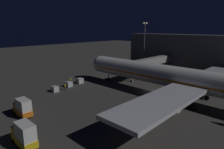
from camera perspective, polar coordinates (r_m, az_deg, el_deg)
ground_plane at (r=55.29m, az=10.90°, el=-4.93°), size 320.00×320.00×0.00m
airliner_at_gate at (r=48.64m, az=23.34°, el=-1.93°), size 53.60×69.45×17.56m
jet_bridge at (r=70.37m, az=10.38°, el=3.50°), size 25.73×3.40×6.86m
apron_floodlight_mast at (r=85.09m, az=9.32°, el=9.15°), size 2.90×0.50×19.29m
ops_van at (r=32.90m, az=-24.03°, el=-15.50°), size 2.36×5.02×3.80m
cargo_truck_aft at (r=43.22m, az=-24.41°, el=-8.64°), size 2.36×4.91×3.63m
baggage_container_near_belt at (r=60.09m, az=-12.36°, el=-2.75°), size 1.71×1.68×1.55m
baggage_container_mid_row at (r=56.36m, az=-16.18°, el=-4.04°), size 1.57×1.69×1.57m
baggage_container_far_row at (r=63.11m, az=-9.32°, el=-1.79°), size 1.84×1.73×1.63m
ground_crew_near_nose_gear at (r=57.33m, az=-13.40°, el=-3.37°), size 0.40×0.40×1.78m
ground_crew_by_belt_loader at (r=63.81m, az=-11.91°, el=-1.54°), size 0.40×0.40×1.87m
ground_crew_marshaller_fwd at (r=67.19m, az=-7.35°, el=-0.64°), size 0.40×0.40×1.80m
traffic_cone_nose_port at (r=70.18m, az=-2.96°, el=-0.54°), size 0.36×0.36×0.55m
traffic_cone_nose_starboard at (r=67.33m, az=-5.68°, el=-1.19°), size 0.36×0.36×0.55m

